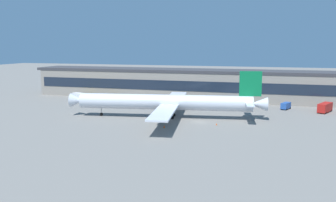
{
  "coord_description": "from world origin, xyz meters",
  "views": [
    {
      "loc": [
        22.59,
        -110.01,
        24.03
      ],
      "look_at": [
        -12.46,
        7.48,
        5.0
      ],
      "focal_mm": 38.88,
      "sensor_mm": 36.0,
      "label": 1
    }
  ],
  "objects": [
    {
      "name": "terminal_building",
      "position": [
        0.0,
        48.28,
        6.6
      ],
      "size": [
        175.66,
        17.22,
        13.16
      ],
      "color": "gray",
      "rests_on": "ground_plane"
    },
    {
      "name": "stair_truck",
      "position": [
        -58.25,
        27.03,
        1.98
      ],
      "size": [
        6.46,
        4.29,
        3.55
      ],
      "color": "white",
      "rests_on": "ground_plane"
    },
    {
      "name": "traffic_cone_1",
      "position": [
        -8.16,
        -10.85,
        0.37
      ],
      "size": [
        0.59,
        0.59,
        0.74
      ],
      "primitive_type": "cone",
      "color": "#F2590C",
      "rests_on": "ground_plane"
    },
    {
      "name": "ground_plane",
      "position": [
        0.0,
        0.0,
        0.0
      ],
      "size": [
        600.0,
        600.0,
        0.0
      ],
      "primitive_type": "plane",
      "color": "slate"
    },
    {
      "name": "airliner",
      "position": [
        -11.52,
        3.63,
        5.21
      ],
      "size": [
        65.54,
        56.87,
        15.73
      ],
      "color": "silver",
      "rests_on": "ground_plane"
    },
    {
      "name": "belt_loader",
      "position": [
        4.71,
        35.4,
        1.15
      ],
      "size": [
        4.69,
        6.61,
        1.95
      ],
      "color": "#2651A5",
      "rests_on": "ground_plane"
    },
    {
      "name": "baggage_tug",
      "position": [
        -48.37,
        35.58,
        1.09
      ],
      "size": [
        3.98,
        2.82,
        1.85
      ],
      "color": "yellow",
      "rests_on": "ground_plane"
    },
    {
      "name": "fuel_truck",
      "position": [
        39.93,
        29.07,
        1.88
      ],
      "size": [
        5.99,
        8.81,
        3.35
      ],
      "color": "red",
      "rests_on": "ground_plane"
    },
    {
      "name": "crew_van",
      "position": [
        26.51,
        31.3,
        1.46
      ],
      "size": [
        3.93,
        5.64,
        2.55
      ],
      "color": "#2651A5",
      "rests_on": "ground_plane"
    },
    {
      "name": "traffic_cone_0",
      "position": [
        5.98,
        -3.06,
        0.3
      ],
      "size": [
        0.48,
        0.48,
        0.6
      ],
      "primitive_type": "cone",
      "color": "#F2590C",
      "rests_on": "ground_plane"
    },
    {
      "name": "pushback_tractor",
      "position": [
        -59.36,
        35.37,
        1.05
      ],
      "size": [
        4.5,
        5.46,
        1.75
      ],
      "color": "yellow",
      "rests_on": "ground_plane"
    }
  ]
}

